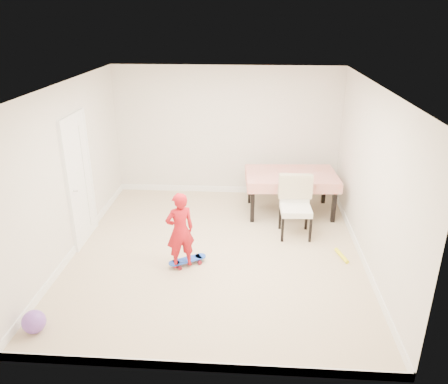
# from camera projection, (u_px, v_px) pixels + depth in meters

# --- Properties ---
(ground) EXTENTS (5.00, 5.00, 0.00)m
(ground) POSITION_uv_depth(u_px,v_px,m) (217.00, 252.00, 6.94)
(ground) COLOR #C7AE8A
(ground) RESTS_ON ground
(ceiling) EXTENTS (4.50, 5.00, 0.04)m
(ceiling) POSITION_uv_depth(u_px,v_px,m) (216.00, 87.00, 5.95)
(ceiling) COLOR white
(ceiling) RESTS_ON wall_back
(wall_back) EXTENTS (4.50, 0.04, 2.60)m
(wall_back) POSITION_uv_depth(u_px,v_px,m) (227.00, 132.00, 8.73)
(wall_back) COLOR silver
(wall_back) RESTS_ON ground
(wall_front) EXTENTS (4.50, 0.04, 2.60)m
(wall_front) POSITION_uv_depth(u_px,v_px,m) (194.00, 265.00, 4.16)
(wall_front) COLOR silver
(wall_front) RESTS_ON ground
(wall_left) EXTENTS (0.04, 5.00, 2.60)m
(wall_left) POSITION_uv_depth(u_px,v_px,m) (69.00, 172.00, 6.58)
(wall_left) COLOR silver
(wall_left) RESTS_ON ground
(wall_right) EXTENTS (0.04, 5.00, 2.60)m
(wall_right) POSITION_uv_depth(u_px,v_px,m) (370.00, 179.00, 6.30)
(wall_right) COLOR silver
(wall_right) RESTS_ON ground
(door) EXTENTS (0.11, 0.94, 2.11)m
(door) POSITION_uv_depth(u_px,v_px,m) (79.00, 181.00, 6.96)
(door) COLOR white
(door) RESTS_ON ground
(baseboard_back) EXTENTS (4.50, 0.02, 0.12)m
(baseboard_back) POSITION_uv_depth(u_px,v_px,m) (227.00, 189.00, 9.21)
(baseboard_back) COLOR white
(baseboard_back) RESTS_ON ground
(baseboard_front) EXTENTS (4.50, 0.02, 0.12)m
(baseboard_front) POSITION_uv_depth(u_px,v_px,m) (197.00, 366.00, 4.62)
(baseboard_front) COLOR white
(baseboard_front) RESTS_ON ground
(baseboard_left) EXTENTS (0.02, 5.00, 0.12)m
(baseboard_left) POSITION_uv_depth(u_px,v_px,m) (79.00, 244.00, 7.06)
(baseboard_left) COLOR white
(baseboard_left) RESTS_ON ground
(baseboard_right) EXTENTS (0.02, 5.00, 0.12)m
(baseboard_right) POSITION_uv_depth(u_px,v_px,m) (360.00, 253.00, 6.78)
(baseboard_right) COLOR white
(baseboard_right) RESTS_ON ground
(dining_table) EXTENTS (1.71, 1.14, 0.78)m
(dining_table) POSITION_uv_depth(u_px,v_px,m) (290.00, 193.00, 8.18)
(dining_table) COLOR #B71709
(dining_table) RESTS_ON ground
(dining_chair) EXTENTS (0.58, 0.66, 1.02)m
(dining_chair) POSITION_uv_depth(u_px,v_px,m) (296.00, 208.00, 7.26)
(dining_chair) COLOR beige
(dining_chair) RESTS_ON ground
(skateboard) EXTENTS (0.62, 0.49, 0.09)m
(skateboard) POSITION_uv_depth(u_px,v_px,m) (188.00, 262.00, 6.58)
(skateboard) COLOR blue
(skateboard) RESTS_ON ground
(child) EXTENTS (0.51, 0.44, 1.17)m
(child) POSITION_uv_depth(u_px,v_px,m) (180.00, 233.00, 6.30)
(child) COLOR red
(child) RESTS_ON ground
(balloon) EXTENTS (0.28, 0.28, 0.28)m
(balloon) POSITION_uv_depth(u_px,v_px,m) (34.00, 322.00, 5.17)
(balloon) COLOR purple
(balloon) RESTS_ON ground
(foam_toy) EXTENTS (0.16, 0.40, 0.06)m
(foam_toy) POSITION_uv_depth(u_px,v_px,m) (342.00, 256.00, 6.77)
(foam_toy) COLOR #FFF81A
(foam_toy) RESTS_ON ground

